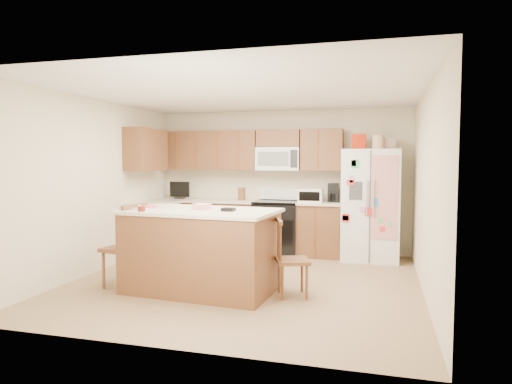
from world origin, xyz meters
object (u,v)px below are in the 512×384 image
(refrigerator, at_px, (371,204))
(island, at_px, (201,250))
(windsor_chair_left, at_px, (125,248))
(stove, at_px, (277,227))
(windsor_chair_back, at_px, (223,246))
(windsor_chair_right, at_px, (291,260))

(refrigerator, height_order, island, refrigerator)
(refrigerator, xyz_separation_m, island, (-1.98, -2.41, -0.41))
(island, height_order, windsor_chair_left, island)
(stove, distance_m, windsor_chair_back, 1.87)
(stove, bearing_deg, windsor_chair_back, -100.80)
(windsor_chair_back, height_order, windsor_chair_right, windsor_chair_back)
(refrigerator, relative_size, windsor_chair_right, 2.20)
(island, distance_m, windsor_chair_back, 0.64)
(windsor_chair_right, bearing_deg, island, -175.96)
(refrigerator, relative_size, windsor_chair_back, 2.12)
(windsor_chair_left, bearing_deg, windsor_chair_right, 5.00)
(windsor_chair_back, bearing_deg, stove, 79.20)
(refrigerator, distance_m, island, 3.15)
(refrigerator, height_order, windsor_chair_left, refrigerator)
(windsor_chair_back, relative_size, windsor_chair_right, 1.04)
(windsor_chair_left, bearing_deg, windsor_chair_back, 35.02)
(stove, relative_size, refrigerator, 0.55)
(refrigerator, bearing_deg, stove, 177.70)
(windsor_chair_left, relative_size, windsor_chair_right, 1.16)
(windsor_chair_left, bearing_deg, refrigerator, 40.23)
(windsor_chair_back, bearing_deg, island, -95.62)
(windsor_chair_left, height_order, windsor_chair_back, windsor_chair_left)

